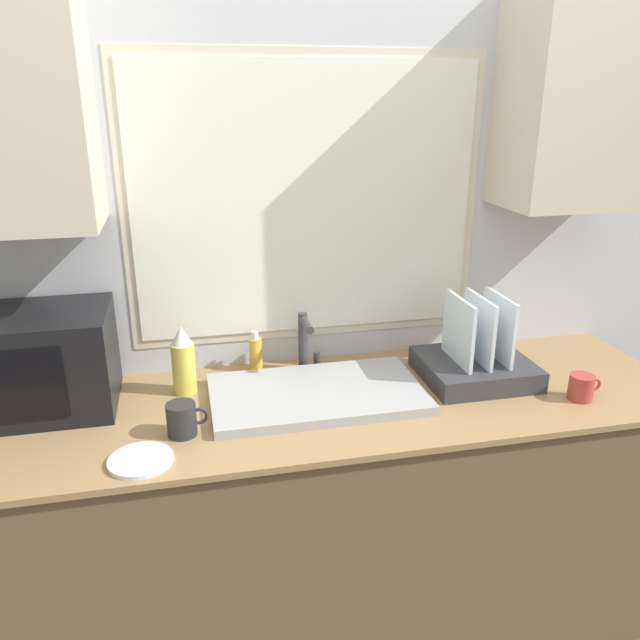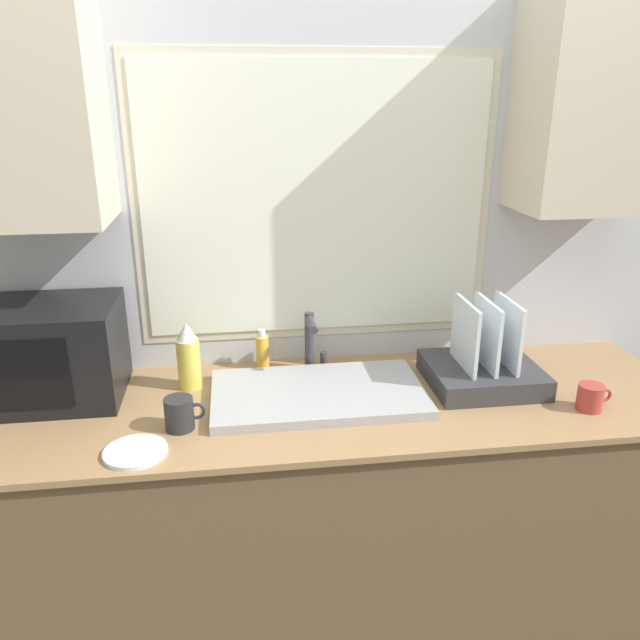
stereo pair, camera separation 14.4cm
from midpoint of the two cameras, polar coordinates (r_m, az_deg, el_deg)
The scene contains 11 objects.
countertop at distance 2.23m, azimuth -1.15°, elevation -17.55°, with size 2.31×0.69×0.90m.
wall_back at distance 2.13m, azimuth -3.11°, elevation 8.63°, with size 6.00×0.38×2.60m.
sink_basin at distance 1.98m, azimuth -2.39°, elevation -6.79°, with size 0.67×0.39×0.03m.
faucet at distance 2.13m, azimuth -3.30°, elevation -1.77°, with size 0.08×0.14×0.21m.
microwave at distance 2.08m, azimuth -26.52°, elevation -3.47°, with size 0.46×0.33×0.31m.
dish_rack at distance 2.14m, azimuth 12.17°, elevation -3.78°, with size 0.35×0.32×0.29m.
spray_bottle at distance 2.04m, azimuth -14.38°, elevation -3.69°, with size 0.07×0.07×0.23m.
soap_bottle at distance 2.17m, azimuth -7.80°, elevation -3.08°, with size 0.04×0.04×0.15m.
mug_near_sink at distance 1.83m, azimuth -14.73°, elevation -8.82°, with size 0.12×0.08×0.10m.
mug_by_rack at distance 2.10m, azimuth 21.02°, elevation -5.78°, with size 0.11×0.08×0.08m.
small_plate at distance 1.75m, azimuth -18.40°, elevation -12.12°, with size 0.17×0.17×0.01m.
Camera 1 is at (-0.41, -1.39, 1.81)m, focal length 35.00 mm.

